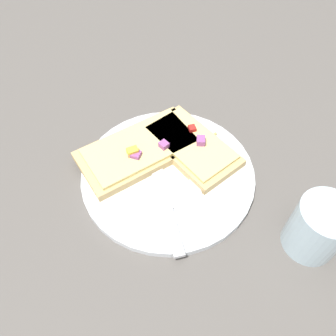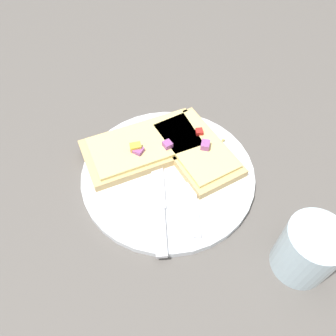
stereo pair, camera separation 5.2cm
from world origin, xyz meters
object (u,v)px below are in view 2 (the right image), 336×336
object	(u,v)px
plate	(168,174)
pizza_slice_main	(145,146)
pizza_slice_corner	(195,148)
knife	(159,203)
drinking_glass	(307,250)
fork	(190,173)

from	to	relation	value
plate	pizza_slice_main	distance (m)	0.06
plate	pizza_slice_corner	size ratio (longest dim) A/B	1.60
plate	knife	world-z (taller)	knife
pizza_slice_corner	drinking_glass	bearing A→B (deg)	-174.90
plate	fork	distance (m)	0.04
knife	pizza_slice_main	bearing A→B (deg)	9.31
plate	knife	size ratio (longest dim) A/B	1.44
drinking_glass	fork	bearing A→B (deg)	-160.71
knife	pizza_slice_corner	xyz separation A→B (m)	(-0.07, 0.10, 0.01)
drinking_glass	plate	bearing A→B (deg)	-155.14
fork	drinking_glass	world-z (taller)	drinking_glass
knife	pizza_slice_corner	distance (m)	0.12
pizza_slice_main	knife	bearing A→B (deg)	79.62
plate	knife	xyz separation A→B (m)	(0.05, -0.04, 0.01)
pizza_slice_corner	plate	bearing A→B (deg)	102.69
fork	plate	bearing A→B (deg)	80.80
plate	pizza_slice_main	xyz separation A→B (m)	(-0.06, -0.02, 0.02)
plate	knife	bearing A→B (deg)	-38.36
plate	drinking_glass	bearing A→B (deg)	24.86
pizza_slice_main	drinking_glass	xyz separation A→B (m)	(0.27, 0.11, 0.02)
pizza_slice_main	pizza_slice_corner	world-z (taller)	pizza_slice_main
drinking_glass	pizza_slice_main	bearing A→B (deg)	-157.35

